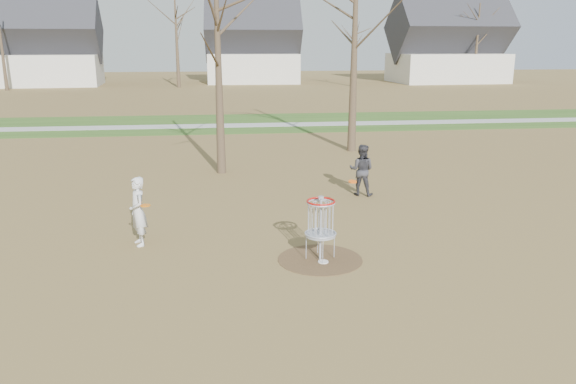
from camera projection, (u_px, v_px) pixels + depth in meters
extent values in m
plane|color=brown|center=(320.00, 260.00, 11.88)|extent=(160.00, 160.00, 0.00)
cube|color=#2D5119|center=(255.00, 123.00, 32.01)|extent=(160.00, 8.00, 0.01)
cube|color=#9E9E99|center=(256.00, 125.00, 31.05)|extent=(160.00, 1.50, 0.01)
cylinder|color=#47331E|center=(320.00, 259.00, 11.88)|extent=(1.80, 1.80, 0.01)
imported|color=silver|center=(138.00, 212.00, 12.55)|extent=(0.56, 0.67, 1.57)
imported|color=#333237|center=(361.00, 170.00, 16.71)|extent=(0.92, 0.84, 1.54)
cylinder|color=white|center=(323.00, 262.00, 11.71)|extent=(0.22, 0.22, 0.02)
cylinder|color=#FA5A0D|center=(353.00, 182.00, 14.73)|extent=(0.22, 0.22, 0.05)
cylinder|color=orange|center=(145.00, 205.00, 12.28)|extent=(0.22, 0.22, 0.02)
cylinder|color=#9EA3AD|center=(321.00, 229.00, 11.70)|extent=(0.05, 0.05, 1.35)
cylinder|color=#9EA3AD|center=(320.00, 235.00, 11.73)|extent=(0.64, 0.64, 0.04)
torus|color=#9EA3AD|center=(321.00, 203.00, 11.55)|extent=(0.60, 0.60, 0.04)
torus|color=#AF120B|center=(321.00, 201.00, 11.54)|extent=(0.60, 0.60, 0.04)
cone|color=#382B1E|center=(218.00, 64.00, 18.82)|extent=(0.32, 0.32, 7.50)
cone|color=#382B1E|center=(354.00, 47.00, 22.70)|extent=(0.36, 0.36, 8.50)
cone|color=#382B1E|center=(2.00, 47.00, 52.35)|extent=(0.36, 0.36, 8.00)
cone|color=#382B1E|center=(177.00, 42.00, 56.03)|extent=(0.40, 0.40, 9.00)
cone|color=#382B1E|center=(355.00, 52.00, 57.45)|extent=(0.32, 0.32, 7.00)
cone|color=#382B1E|center=(477.00, 44.00, 60.82)|extent=(0.38, 0.38, 8.50)
cube|color=silver|center=(46.00, 70.00, 58.96)|extent=(11.46, 7.75, 3.20)
pyramid|color=#2D2D33|center=(42.00, 37.00, 58.09)|extent=(12.01, 7.79, 3.55)
cube|color=silver|center=(253.00, 68.00, 63.47)|extent=(10.24, 7.34, 3.20)
pyramid|color=#2D2D33|center=(253.00, 37.00, 62.60)|extent=(10.74, 7.36, 3.55)
cube|color=silver|center=(446.00, 68.00, 64.15)|extent=(12.40, 8.62, 3.20)
pyramid|color=#2D2D33|center=(449.00, 35.00, 63.21)|extent=(13.00, 8.65, 4.06)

